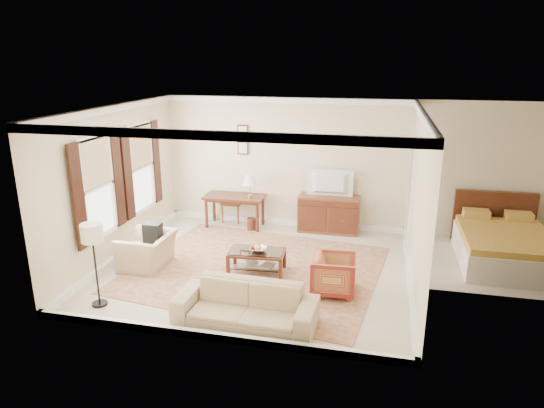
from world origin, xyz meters
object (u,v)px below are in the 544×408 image
at_px(sideboard, 329,214).
at_px(striped_armchair, 334,272).
at_px(coffee_table, 257,256).
at_px(sofa, 246,299).
at_px(writing_desk, 235,200).
at_px(tv, 330,175).
at_px(club_armchair, 147,245).

xyz_separation_m(sideboard, striped_armchair, (0.42, -2.91, -0.05)).
distance_m(sideboard, coffee_table, 2.62).
height_order(sideboard, sofa, sideboard).
bearing_deg(writing_desk, striped_armchair, -47.37).
bearing_deg(tv, striped_armchair, 98.29).
bearing_deg(tv, writing_desk, 3.57).
relative_size(tv, club_armchair, 0.98).
bearing_deg(tv, coffee_table, 67.21).
bearing_deg(sofa, tv, 82.39).
height_order(tv, striped_armchair, tv).
distance_m(coffee_table, sofa, 1.78).
relative_size(sideboard, striped_armchair, 1.83).
height_order(writing_desk, sideboard, sideboard).
distance_m(tv, sofa, 4.30).
distance_m(coffee_table, club_armchair, 2.04).
xyz_separation_m(tv, sofa, (-0.72, -4.15, -0.89)).
bearing_deg(writing_desk, sideboard, 4.11).
bearing_deg(coffee_table, striped_armchair, -18.85).
bearing_deg(writing_desk, sofa, -70.81).
bearing_deg(striped_armchair, tv, 5.21).
bearing_deg(tv, sofa, 80.19).
xyz_separation_m(writing_desk, tv, (2.12, 0.13, 0.67)).
height_order(writing_desk, sofa, sofa).
xyz_separation_m(tv, club_armchair, (-3.03, -2.61, -0.86)).
relative_size(tv, coffee_table, 0.93).
bearing_deg(sofa, club_armchair, 148.68).
xyz_separation_m(writing_desk, striped_armchair, (2.54, -2.76, -0.26)).
distance_m(striped_armchair, sofa, 1.70).
height_order(sideboard, coffee_table, sideboard).
height_order(coffee_table, striped_armchair, striped_armchair).
bearing_deg(coffee_table, sideboard, 67.38).
height_order(tv, club_armchair, tv).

